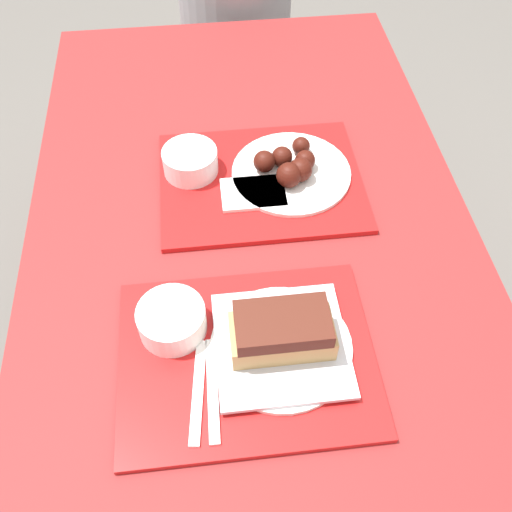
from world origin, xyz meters
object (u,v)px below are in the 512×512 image
(tray_near, at_px, (247,357))
(wings_plate_far, at_px, (290,168))
(tray_far, at_px, (261,182))
(bowl_coleslaw_far, at_px, (190,160))
(bowl_coleslaw_near, at_px, (172,319))
(brisket_sandwich_plate, at_px, (282,338))

(tray_near, distance_m, wings_plate_far, 0.42)
(tray_far, xyz_separation_m, bowl_coleslaw_far, (-0.14, 0.04, 0.03))
(bowl_coleslaw_near, relative_size, wings_plate_far, 0.46)
(tray_near, relative_size, bowl_coleslaw_near, 3.67)
(bowl_coleslaw_far, relative_size, wings_plate_far, 0.46)
(tray_far, bearing_deg, bowl_coleslaw_far, 163.07)
(tray_near, height_order, brisket_sandwich_plate, brisket_sandwich_plate)
(tray_near, xyz_separation_m, brisket_sandwich_plate, (0.06, 0.01, 0.04))
(bowl_coleslaw_near, height_order, wings_plate_far, wings_plate_far)
(tray_far, relative_size, wings_plate_far, 1.68)
(bowl_coleslaw_near, bearing_deg, brisket_sandwich_plate, -18.30)
(tray_near, height_order, wings_plate_far, wings_plate_far)
(tray_near, distance_m, bowl_coleslaw_near, 0.13)
(tray_far, relative_size, bowl_coleslaw_near, 3.67)
(tray_near, xyz_separation_m, bowl_coleslaw_far, (-0.07, 0.43, 0.03))
(tray_near, distance_m, brisket_sandwich_plate, 0.07)
(tray_far, bearing_deg, tray_near, -100.11)
(bowl_coleslaw_near, distance_m, wings_plate_far, 0.41)
(bowl_coleslaw_far, bearing_deg, brisket_sandwich_plate, -73.75)
(bowl_coleslaw_far, xyz_separation_m, wings_plate_far, (0.20, -0.03, -0.01))
(brisket_sandwich_plate, bearing_deg, tray_near, -172.84)
(tray_near, height_order, bowl_coleslaw_near, bowl_coleslaw_near)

